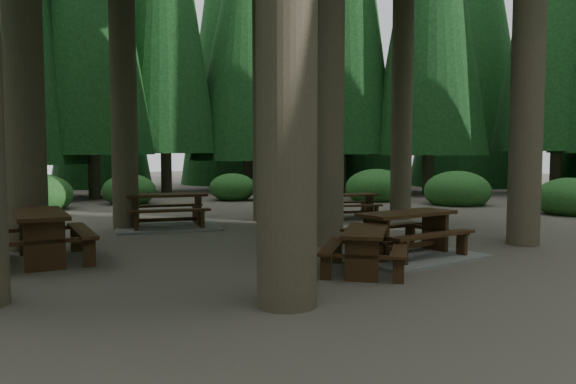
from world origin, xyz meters
TOP-DOWN VIEW (x-y plane):
  - ground at (0.00, 0.00)m, footprint 80.00×80.00m
  - picnic_table_a at (1.02, -1.83)m, footprint 2.62×2.23m
  - picnic_table_b at (-4.39, 1.91)m, footprint 2.03×2.34m
  - picnic_table_c at (-0.58, 4.59)m, footprint 3.14×2.90m
  - picnic_table_d at (4.51, 3.11)m, footprint 2.02×1.88m
  - picnic_table_e at (-0.60, -2.30)m, footprint 2.09×2.04m
  - shrub_ring at (0.70, 0.75)m, footprint 23.86×24.64m

SIDE VIEW (x-z plane):
  - ground at x=0.00m, z-range 0.00..0.00m
  - picnic_table_a at x=1.02m, z-range -0.13..0.71m
  - picnic_table_c at x=-0.58m, z-range -0.13..0.74m
  - shrub_ring at x=0.70m, z-range -0.35..1.15m
  - picnic_table_d at x=4.51m, z-range 0.11..0.81m
  - picnic_table_e at x=-0.60m, z-range 0.12..0.82m
  - picnic_table_b at x=-4.39m, z-range 0.15..1.04m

